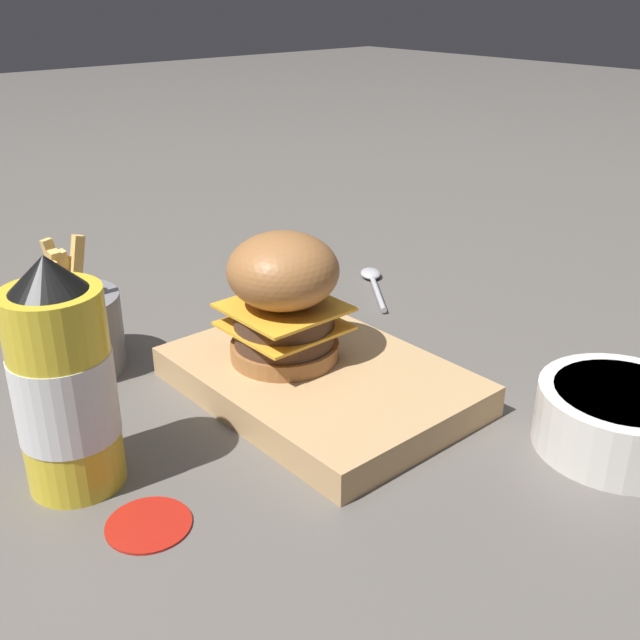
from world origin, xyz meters
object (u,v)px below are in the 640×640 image
object	(u,v)px
spoon	(373,279)
ketchup_bottle	(64,385)
side_bowl	(620,417)
burger	(284,297)
serving_board	(320,380)
fries_basket	(68,331)

from	to	relation	value
spoon	ketchup_bottle	bearing A→B (deg)	144.51
side_bowl	spoon	bearing A→B (deg)	-15.26
burger	spoon	size ratio (longest dim) A/B	1.01
burger	serving_board	bearing A→B (deg)	-160.47
serving_board	burger	xyz separation A→B (m)	(0.04, 0.01, 0.08)
serving_board	side_bowl	world-z (taller)	side_bowl
burger	side_bowl	bearing A→B (deg)	-151.83
serving_board	burger	world-z (taller)	burger
ketchup_bottle	side_bowl	world-z (taller)	ketchup_bottle
burger	ketchup_bottle	xyz separation A→B (m)	(-0.01, 0.23, -0.01)
fries_basket	side_bowl	xyz separation A→B (m)	(-0.45, -0.30, -0.01)
serving_board	fries_basket	xyz separation A→B (m)	(0.21, 0.16, 0.03)
side_bowl	ketchup_bottle	bearing A→B (deg)	55.09
side_bowl	spoon	distance (m)	0.43
ketchup_bottle	fries_basket	bearing A→B (deg)	-23.05
ketchup_bottle	spoon	world-z (taller)	ketchup_bottle
serving_board	burger	distance (m)	0.09
serving_board	ketchup_bottle	bearing A→B (deg)	84.45
serving_board	side_bowl	size ratio (longest dim) A/B	2.02
burger	side_bowl	size ratio (longest dim) A/B	0.90
ketchup_bottle	spoon	size ratio (longest dim) A/B	1.54
burger	spoon	world-z (taller)	burger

